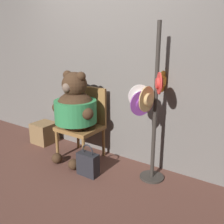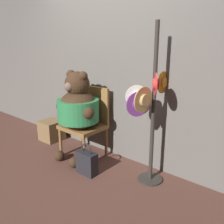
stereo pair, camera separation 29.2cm
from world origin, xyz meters
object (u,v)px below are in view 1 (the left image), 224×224
at_px(teddy_bear, 75,109).
at_px(hat_display_rack, 150,107).
at_px(chair, 84,121).
at_px(handbag_on_ground, 88,164).

distance_m(teddy_bear, hat_display_rack, 1.01).
bearing_deg(chair, handbag_on_ground, -46.19).
relative_size(teddy_bear, handbag_on_ground, 3.02).
bearing_deg(chair, teddy_bear, -90.31).
height_order(chair, handbag_on_ground, chair).
bearing_deg(hat_display_rack, handbag_on_ground, -154.01).
xyz_separation_m(chair, handbag_on_ground, (0.38, -0.39, -0.36)).
relative_size(teddy_bear, hat_display_rack, 0.68).
height_order(hat_display_rack, handbag_on_ground, hat_display_rack).
bearing_deg(handbag_on_ground, teddy_bear, 148.59).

